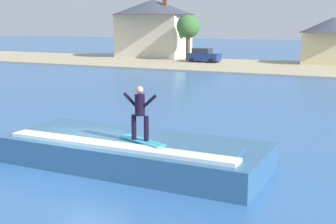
% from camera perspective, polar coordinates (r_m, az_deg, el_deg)
% --- Properties ---
extents(ground_plane, '(260.00, 260.00, 0.00)m').
position_cam_1_polar(ground_plane, '(15.82, -10.24, -6.78)').
color(ground_plane, '#32609D').
extents(wave_crest, '(9.02, 3.55, 1.03)m').
position_cam_1_polar(wave_crest, '(15.61, -4.35, -5.02)').
color(wave_crest, '#2E5B82').
rests_on(wave_crest, ground_plane).
extents(surfboard, '(1.93, 1.07, 0.06)m').
position_cam_1_polar(surfboard, '(14.77, -3.27, -3.62)').
color(surfboard, '#33A5CC').
rests_on(surfboard, wave_crest).
extents(surfer, '(1.20, 0.32, 1.76)m').
position_cam_1_polar(surfer, '(14.54, -3.54, 0.24)').
color(surfer, black).
rests_on(surfer, surfboard).
extents(shoreline_bank, '(120.00, 16.13, 0.14)m').
position_cam_1_polar(shoreline_bank, '(51.64, 15.95, 5.33)').
color(shoreline_bank, tan).
rests_on(shoreline_bank, ground_plane).
extents(car_near_shore, '(3.85, 2.18, 1.86)m').
position_cam_1_polar(car_near_shore, '(56.52, 4.50, 7.06)').
color(car_near_shore, navy).
rests_on(car_near_shore, ground_plane).
extents(house_with_chimney, '(11.68, 11.68, 8.48)m').
position_cam_1_polar(house_with_chimney, '(65.38, -1.86, 11.04)').
color(house_with_chimney, beige).
rests_on(house_with_chimney, ground_plane).
extents(house_small_cottage, '(7.86, 7.86, 5.55)m').
position_cam_1_polar(house_small_cottage, '(56.98, 19.97, 8.75)').
color(house_small_cottage, beige).
rests_on(house_small_cottage, ground_plane).
extents(tree_tall_bare, '(2.96, 2.96, 5.94)m').
position_cam_1_polar(tree_tall_bare, '(58.71, 2.54, 10.56)').
color(tree_tall_bare, brown).
rests_on(tree_tall_bare, ground_plane).
extents(tree_short_bushy, '(2.49, 2.49, 5.01)m').
position_cam_1_polar(tree_short_bushy, '(62.97, 1.07, 10.02)').
color(tree_short_bushy, brown).
rests_on(tree_short_bushy, ground_plane).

